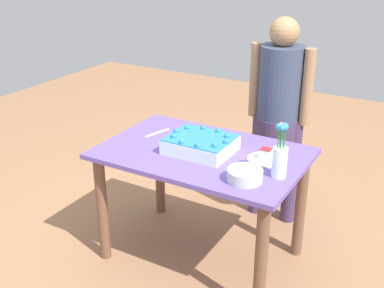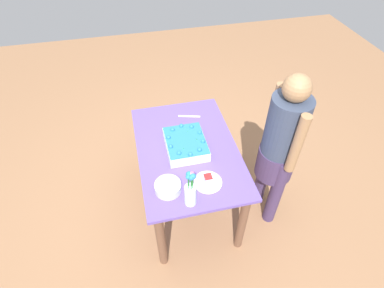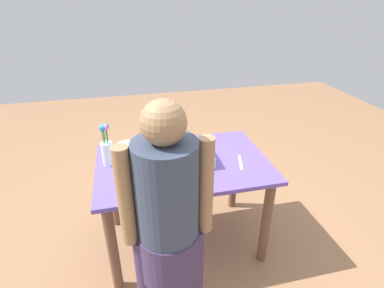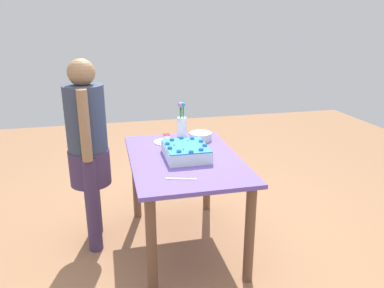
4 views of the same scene
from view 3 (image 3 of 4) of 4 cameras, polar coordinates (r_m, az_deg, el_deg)
name	(u,v)px [view 3 (image 3 of 4)]	position (r m, az deg, el deg)	size (l,w,h in m)	color
ground_plane	(184,239)	(2.65, -1.51, -17.66)	(8.00, 8.00, 0.00)	#9C6E4B
dining_table	(183,178)	(2.25, -1.70, -6.41)	(1.24, 0.82, 0.76)	#6750AD
sheet_cake	(184,155)	(2.16, -1.61, -2.11)	(0.39, 0.32, 0.12)	white
serving_plate_with_slice	(130,171)	(2.08, -11.72, -5.15)	(0.21, 0.21, 0.07)	white
cake_knife	(241,162)	(2.19, 9.23, -3.49)	(0.20, 0.02, 0.00)	silver
flower_vase	(107,148)	(2.17, -15.91, -0.82)	(0.08, 0.08, 0.31)	white
fruit_bowl	(128,149)	(2.33, -12.12, -0.96)	(0.19, 0.19, 0.07)	silver
person_standing	(168,223)	(1.53, -4.57, -14.71)	(0.45, 0.31, 1.49)	#433259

